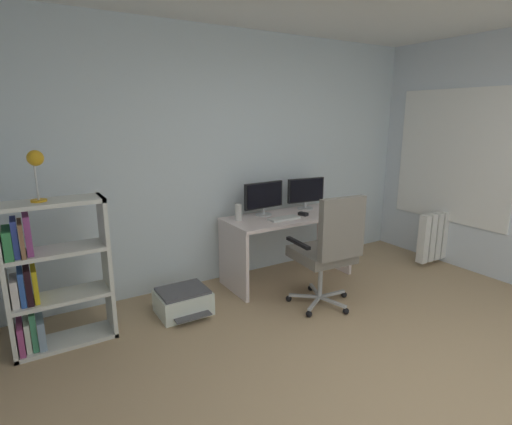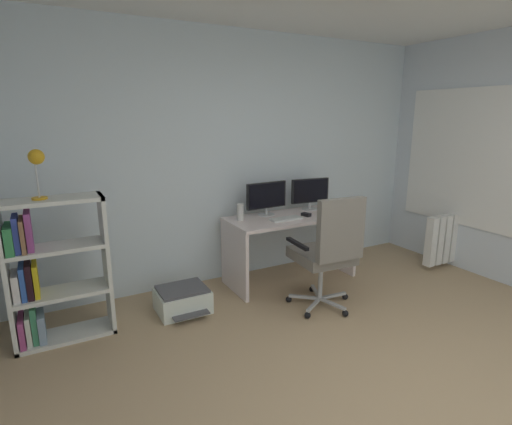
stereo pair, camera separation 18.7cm
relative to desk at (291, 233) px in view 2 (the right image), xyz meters
name	(u,v)px [view 2 (the right image)]	position (x,y,z in m)	size (l,w,h in m)	color
wall_back	(234,159)	(-0.45, 0.47, 0.79)	(4.88, 0.10, 2.66)	silver
window_pane	(463,158)	(1.98, -0.57, 0.78)	(0.01, 1.38, 1.47)	white
window_frame	(462,158)	(1.97, -0.57, 0.78)	(0.02, 1.46, 1.55)	white
desk	(291,233)	(0.00, 0.00, 0.00)	(1.40, 0.61, 0.73)	silver
monitor_main	(267,197)	(-0.22, 0.15, 0.40)	(0.49, 0.18, 0.36)	#B2B5B7
monitor_secondary	(310,192)	(0.36, 0.15, 0.40)	(0.46, 0.18, 0.36)	#B2B5B7
keyboard	(286,219)	(-0.14, -0.11, 0.21)	(0.34, 0.13, 0.02)	silver
computer_mouse	(306,215)	(0.14, -0.09, 0.21)	(0.06, 0.10, 0.03)	black
desktop_speaker	(240,212)	(-0.56, 0.10, 0.28)	(0.07, 0.07, 0.17)	silver
office_chair	(328,249)	(-0.10, -0.78, 0.07)	(0.63, 0.64, 1.11)	#B7BABC
bookshelf	(47,274)	(-2.37, -0.13, 0.04)	(0.75, 0.30, 1.17)	silver
desk_lamp	(37,162)	(-2.34, -0.13, 0.92)	(0.13, 0.11, 0.37)	gold
printer	(183,300)	(-1.29, -0.15, -0.42)	(0.47, 0.47, 0.23)	silver
radiator	(448,238)	(1.88, -0.57, -0.18)	(0.70, 0.10, 0.59)	white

